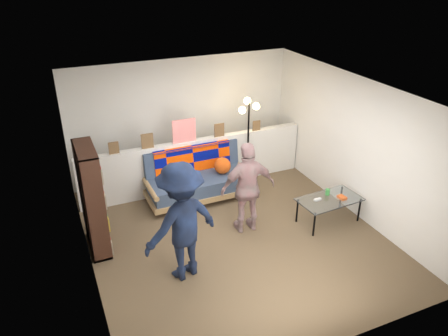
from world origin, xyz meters
name	(u,v)px	position (x,y,z in m)	size (l,w,h in m)	color
ground	(234,235)	(0.00, 0.00, 0.00)	(5.00, 5.00, 0.00)	brown
room_shell	(222,131)	(0.00, 0.47, 1.67)	(4.60, 5.05, 2.45)	silver
half_wall_ledge	(195,164)	(0.00, 1.80, 0.50)	(4.45, 0.15, 1.00)	silver
ledge_decor	(183,133)	(-0.23, 1.78, 1.18)	(2.97, 0.02, 0.45)	brown
futon_sofa	(198,178)	(-0.07, 1.44, 0.39)	(1.96, 0.97, 0.84)	#A98352
bookshelf	(92,203)	(-2.08, 0.58, 0.79)	(0.28, 0.85, 1.69)	#331A11
coffee_table	(330,200)	(1.66, -0.27, 0.42)	(1.10, 0.65, 0.55)	black
floor_lamp	(248,124)	(1.05, 1.65, 1.22)	(0.39, 0.30, 1.72)	black
person_left	(182,222)	(-1.05, -0.57, 0.88)	(1.13, 0.65, 1.76)	black
person_right	(248,188)	(0.28, 0.08, 0.78)	(0.91, 0.38, 1.56)	#CE858B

